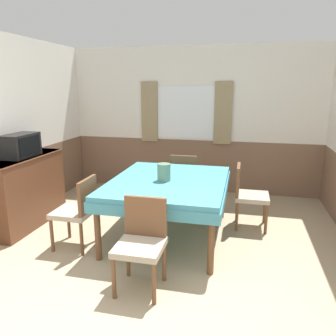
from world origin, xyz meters
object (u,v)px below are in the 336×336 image
dining_table (169,187)px  sideboard (25,191)px  chair_left_near (78,209)px  chair_head_near (142,240)px  chair_right_far (248,193)px  tv (21,145)px  chair_head_window (185,177)px  vase (164,172)px

dining_table → sideboard: sideboard is taller
chair_left_near → chair_head_near: size_ratio=1.00×
chair_right_far → tv: size_ratio=1.67×
chair_right_far → sideboard: 3.07m
chair_head_near → tv: 2.34m
dining_table → chair_left_near: bearing=-151.2°
chair_head_window → tv: (-2.00, -1.24, 0.65)m
chair_head_near → sideboard: 2.28m
chair_head_near → chair_head_window: bearing=-90.0°
chair_right_far → vase: bearing=-60.1°
chair_head_near → sideboard: (-2.02, 1.04, 0.01)m
chair_head_window → dining_table: bearing=-90.0°
chair_head_window → sideboard: sideboard is taller
chair_left_near → sideboard: bearing=67.0°
chair_head_near → sideboard: size_ratio=0.67×
chair_left_near → chair_head_window: 1.94m
chair_head_window → tv: bearing=-148.2°
chair_right_far → vase: vase is taller
chair_left_near → tv: (-1.02, 0.43, 0.65)m
chair_head_window → vase: (-0.05, -1.19, 0.39)m
dining_table → vase: bearing=-132.1°
chair_left_near → chair_head_window: size_ratio=1.00×
chair_left_near → chair_head_window: (0.98, 1.67, 0.00)m
chair_head_near → tv: tv is taller
chair_head_window → sideboard: (-2.02, -1.23, 0.01)m
dining_table → tv: 2.06m
dining_table → chair_left_near: (-0.98, -0.54, -0.18)m
chair_right_far → tv: tv is taller
chair_head_window → vase: bearing=-92.3°
tv → sideboard: bearing=147.3°
chair_left_near → chair_head_window: same height
chair_left_near → tv: tv is taller
chair_right_far → tv: bearing=-77.8°
sideboard → vase: sideboard is taller
chair_left_near → chair_right_far: same height
chair_left_near → chair_head_near: same height
dining_table → vase: size_ratio=8.14×
sideboard → vase: size_ratio=6.08×
chair_left_near → chair_right_far: size_ratio=1.00×
dining_table → vase: (-0.05, -0.05, 0.21)m
sideboard → tv: 0.64m
dining_table → chair_right_far: bearing=28.8°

